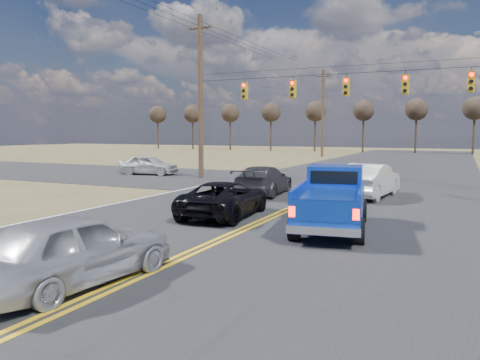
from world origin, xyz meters
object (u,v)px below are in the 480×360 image
at_px(pickup_truck, 332,200).
at_px(cross_car_west, 148,165).
at_px(black_suv, 225,199).
at_px(white_car_queue, 370,181).
at_px(dgrey_car_queue, 263,180).
at_px(silver_suv, 74,249).

distance_m(pickup_truck, cross_car_west, 19.87).
bearing_deg(black_suv, cross_car_west, -49.62).
relative_size(white_car_queue, dgrey_car_queue, 1.00).
bearing_deg(pickup_truck, silver_suv, -123.26).
bearing_deg(white_car_queue, pickup_truck, 98.03).
distance_m(white_car_queue, cross_car_west, 16.16).
bearing_deg(cross_car_west, white_car_queue, -114.60).
height_order(pickup_truck, white_car_queue, pickup_truck).
xyz_separation_m(pickup_truck, cross_car_west, (-15.68, 12.19, -0.22)).
relative_size(black_suv, white_car_queue, 0.96).
relative_size(black_suv, dgrey_car_queue, 0.95).
xyz_separation_m(pickup_truck, silver_suv, (-3.13, -7.12, -0.19)).
bearing_deg(silver_suv, dgrey_car_queue, -76.69).
relative_size(pickup_truck, white_car_queue, 1.12).
bearing_deg(silver_suv, cross_car_west, -50.88).
relative_size(black_suv, cross_car_west, 1.11).
height_order(pickup_truck, dgrey_car_queue, pickup_truck).
distance_m(black_suv, cross_car_west, 16.60).
xyz_separation_m(silver_suv, black_suv, (-0.74, 7.64, -0.10)).
distance_m(pickup_truck, white_car_queue, 7.48).
bearing_deg(cross_car_west, silver_suv, -154.60).
bearing_deg(dgrey_car_queue, silver_suv, 91.20).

